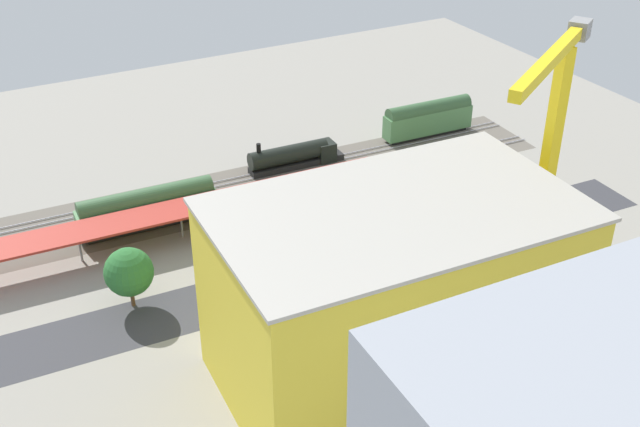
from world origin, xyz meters
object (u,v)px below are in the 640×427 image
(street_tree_1, at_px, (482,171))
(street_tree_5, at_px, (263,231))
(parked_car_3, at_px, (343,279))
(parked_car_4, at_px, (294,294))
(street_tree_0, at_px, (277,222))
(parked_car_0, at_px, (479,236))
(tower_crane, at_px, (546,160))
(box_truck_2, at_px, (269,300))
(street_tree_2, at_px, (129,272))
(parked_car_2, at_px, (387,265))
(passenger_coach, at_px, (428,118))
(locomotive, at_px, (296,156))
(platform_canopy_near, at_px, (180,209))
(traffic_light, at_px, (377,252))
(box_truck_1, at_px, (419,245))
(freight_coach_far, at_px, (147,207))
(parked_car_1, at_px, (437,250))
(street_tree_3, at_px, (244,237))
(box_truck_0, at_px, (407,254))
(construction_building, at_px, (393,296))
(street_tree_4, at_px, (309,224))

(street_tree_1, height_order, street_tree_5, street_tree_5)
(street_tree_1, bearing_deg, parked_car_3, 17.40)
(parked_car_4, distance_m, street_tree_0, 10.11)
(parked_car_0, xyz_separation_m, street_tree_5, (28.27, -7.75, 4.86))
(tower_crane, relative_size, box_truck_2, 3.83)
(street_tree_2, bearing_deg, parked_car_2, 165.64)
(parked_car_3, height_order, street_tree_1, street_tree_1)
(street_tree_1, bearing_deg, passenger_coach, -106.24)
(locomotive, height_order, parked_car_2, locomotive)
(platform_canopy_near, distance_m, box_truck_2, 21.08)
(parked_car_0, bearing_deg, parked_car_4, 0.14)
(parked_car_2, distance_m, street_tree_1, 23.33)
(box_truck_2, height_order, street_tree_0, street_tree_0)
(parked_car_4, xyz_separation_m, traffic_light, (-10.68, 1.32, 3.56))
(passenger_coach, relative_size, box_truck_1, 1.77)
(platform_canopy_near, bearing_deg, street_tree_1, 164.77)
(tower_crane, distance_m, street_tree_1, 28.14)
(parked_car_3, relative_size, box_truck_1, 0.46)
(locomotive, bearing_deg, parked_car_0, 110.51)
(parked_car_4, xyz_separation_m, street_tree_1, (-34.56, -8.67, 4.38))
(freight_coach_far, relative_size, box_truck_2, 2.26)
(street_tree_0, bearing_deg, parked_car_0, 161.97)
(parked_car_4, relative_size, street_tree_2, 0.62)
(parked_car_1, relative_size, parked_car_2, 0.87)
(parked_car_3, distance_m, box_truck_2, 10.37)
(street_tree_3, bearing_deg, street_tree_2, 5.12)
(parked_car_4, relative_size, street_tree_5, 0.56)
(parked_car_0, bearing_deg, box_truck_2, 1.19)
(parked_car_2, distance_m, box_truck_0, 2.93)
(passenger_coach, bearing_deg, box_truck_0, 51.61)
(box_truck_1, bearing_deg, box_truck_2, 4.05)
(parked_car_0, height_order, box_truck_1, box_truck_1)
(passenger_coach, height_order, freight_coach_far, passenger_coach)
(passenger_coach, bearing_deg, parked_car_4, 37.52)
(tower_crane, height_order, street_tree_1, tower_crane)
(locomotive, xyz_separation_m, parked_car_3, (9.35, 31.74, -1.04))
(parked_car_2, height_order, parked_car_4, parked_car_4)
(box_truck_2, bearing_deg, street_tree_5, -111.04)
(parked_car_0, relative_size, street_tree_1, 0.58)
(construction_building, xyz_separation_m, tower_crane, (-20.98, -2.76, 9.25))
(parked_car_3, xyz_separation_m, construction_building, (3.50, 16.16, 9.10))
(box_truck_0, height_order, street_tree_0, street_tree_0)
(parked_car_0, xyz_separation_m, box_truck_0, (11.86, 0.19, 0.94))
(locomotive, distance_m, parked_car_1, 32.23)
(parked_car_1, relative_size, street_tree_1, 0.52)
(parked_car_3, relative_size, street_tree_3, 0.65)
(freight_coach_far, relative_size, street_tree_3, 2.96)
(traffic_light, bearing_deg, street_tree_4, -64.58)
(locomotive, distance_m, box_truck_2, 37.80)
(parked_car_4, distance_m, box_truck_1, 18.71)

